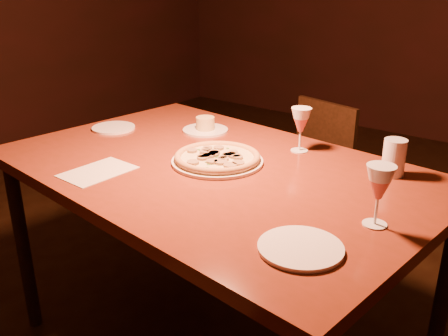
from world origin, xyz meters
The scene contains 10 objects.
dining_table centered at (-0.03, 0.05, 0.76)m, with size 1.66×1.17×0.84m.
chair_far centered at (-0.17, 1.06, 0.47)m, with size 0.48×0.48×0.83m.
pizza_plate centered at (-0.03, 0.08, 0.86)m, with size 0.33×0.33×0.04m.
ramekin_saucer centered at (-0.31, 0.35, 0.86)m, with size 0.20×0.20×0.06m.
wine_glass_far centered at (0.14, 0.37, 0.92)m, with size 0.08×0.08×0.17m, color #C15650, non-canonical shape.
wine_glass_right centered at (0.60, -0.03, 0.92)m, with size 0.08×0.08×0.17m, color #C15650, non-canonical shape.
water_tumbler centered at (0.51, 0.35, 0.90)m, with size 0.08×0.08×0.13m, color silver.
side_plate_left centered at (-0.66, 0.13, 0.84)m, with size 0.19×0.19×0.01m, color white.
side_plate_near centered at (0.50, -0.27, 0.84)m, with size 0.22×0.22×0.01m, color white.
menu_card centered at (-0.31, -0.24, 0.84)m, with size 0.16×0.24×0.00m, color beige.
Camera 1 is at (1.01, -1.24, 1.48)m, focal length 40.00 mm.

